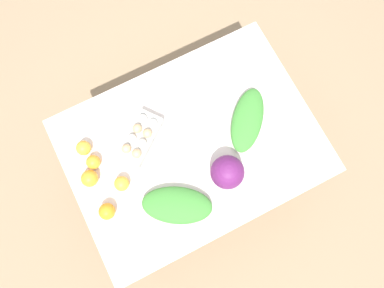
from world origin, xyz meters
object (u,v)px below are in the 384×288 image
Objects in this scene: orange_3 at (107,211)px; orange_0 at (122,184)px; greens_bunch_chard at (247,120)px; greens_bunch_scallion at (177,205)px; orange_2 at (90,178)px; orange_1 at (83,148)px; egg_carton at (140,138)px; cabbage_purple at (227,172)px; orange_4 at (93,162)px.

orange_0 is at bearing -142.61° from orange_3.
greens_bunch_chard is 1.03× the size of greens_bunch_scallion.
greens_bunch_chard is 0.77m from orange_2.
orange_3 is (0.02, 0.31, 0.00)m from orange_1.
greens_bunch_scallion is 0.27m from orange_0.
orange_0 reaches higher than greens_bunch_scallion.
egg_carton is 3.43× the size of orange_2.
orange_2 reaches higher than orange_0.
greens_bunch_chard is 4.68× the size of orange_1.
orange_1 is 0.15m from orange_2.
egg_carton reaches higher than greens_bunch_scallion.
cabbage_purple is 0.43m from egg_carton.
orange_3 reaches higher than orange_1.
orange_4 is at bearing -11.16° from greens_bunch_chard.
orange_4 is (0.72, -0.14, 0.00)m from greens_bunch_chard.
egg_carton is at bearing -179.06° from orange_4.
orange_0 is (0.18, -0.20, 0.00)m from greens_bunch_scallion.
orange_0 is 0.14m from orange_3.
greens_bunch_scallion reaches higher than greens_bunch_chard.
orange_2 is (0.03, 0.14, 0.00)m from orange_1.
greens_bunch_scallion is (0.26, 0.02, -0.04)m from cabbage_purple.
orange_2 reaches higher than orange_4.
orange_3 is (0.27, 0.24, -0.00)m from egg_carton.
egg_carton is (0.27, -0.33, -0.03)m from cabbage_purple.
greens_bunch_scallion is (-0.01, 0.35, -0.01)m from egg_carton.
cabbage_purple is at bearing 155.02° from orange_2.
egg_carton is 0.84× the size of greens_bunch_scallion.
orange_1 reaches higher than greens_bunch_chard.
greens_bunch_scallion is 4.80× the size of orange_4.
orange_1 is (0.53, -0.40, -0.04)m from cabbage_purple.
cabbage_purple is at bearing 142.67° from orange_1.
cabbage_purple is 0.56m from orange_3.
greens_bunch_chard is 0.65m from orange_0.
orange_1 is (0.09, -0.23, 0.00)m from orange_0.
greens_bunch_scallion reaches higher than orange_4.
orange_2 is (0.28, 0.07, -0.00)m from egg_carton.
orange_2 reaches higher than orange_1.
greens_bunch_scallion is 0.50m from orange_1.
orange_2 is 0.17m from orange_3.
orange_1 reaches higher than greens_bunch_scallion.
cabbage_purple is 0.27m from greens_bunch_scallion.
orange_3 reaches higher than greens_bunch_scallion.
orange_3 is (0.11, 0.08, 0.00)m from orange_0.
cabbage_purple is 0.61m from orange_4.
orange_2 is at bearing -86.70° from orange_3.
orange_3 is at bearing 81.65° from orange_4.
orange_1 is (0.25, -0.08, -0.01)m from egg_carton.
orange_3 is (0.29, -0.12, 0.00)m from greens_bunch_scallion.
orange_4 is at bearing -53.88° from greens_bunch_scallion.
greens_bunch_chard is at bearing 168.84° from orange_4.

